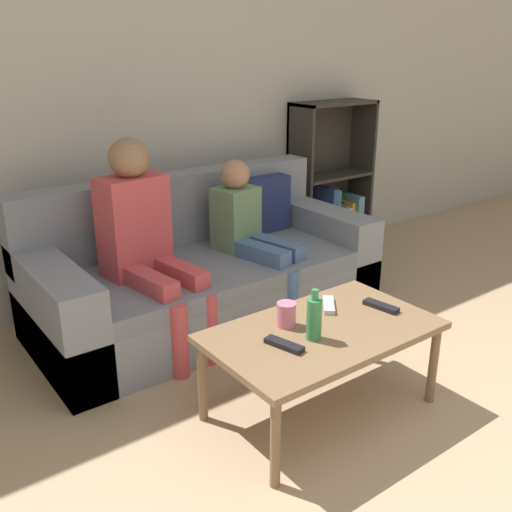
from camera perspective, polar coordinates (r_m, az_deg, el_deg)
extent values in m
cube|color=#B7B2A8|center=(3.67, -11.62, 16.21)|extent=(12.00, 0.06, 2.60)
cube|color=gray|center=(3.38, -4.83, -4.11)|extent=(1.98, 0.90, 0.29)
cube|color=slate|center=(3.23, -4.09, -1.50)|extent=(1.54, 0.72, 0.10)
cube|color=gray|center=(3.52, -8.19, 4.71)|extent=(1.98, 0.18, 0.43)
cube|color=gray|center=(3.01, -19.33, -5.76)|extent=(0.22, 0.90, 0.55)
cube|color=gray|center=(3.83, 6.32, 0.93)|extent=(0.22, 0.90, 0.55)
cube|color=navy|center=(3.70, 0.73, 5.16)|extent=(0.36, 0.12, 0.36)
cube|color=#332D28|center=(4.25, 4.35, 7.19)|extent=(0.02, 0.28, 1.15)
cube|color=#332D28|center=(4.69, 10.37, 8.16)|extent=(0.02, 0.28, 1.15)
cube|color=#332D28|center=(4.55, 6.38, 8.01)|extent=(0.67, 0.02, 1.15)
cube|color=#332D28|center=(4.62, 7.19, 0.86)|extent=(0.67, 0.28, 0.02)
cube|color=#332D28|center=(4.46, 7.52, 8.00)|extent=(0.62, 0.28, 0.02)
cube|color=#332D28|center=(4.38, 7.85, 14.93)|extent=(0.67, 0.28, 0.02)
cube|color=beige|center=(4.36, 4.76, 2.86)|extent=(0.06, 0.19, 0.42)
cube|color=#6699A8|center=(4.40, 5.38, 2.72)|extent=(0.04, 0.17, 0.38)
cube|color=gold|center=(4.44, 5.79, 2.61)|extent=(0.04, 0.20, 0.34)
cube|color=gold|center=(4.47, 6.35, 3.02)|extent=(0.05, 0.20, 0.39)
cube|color=#33519E|center=(4.50, 6.92, 3.81)|extent=(0.05, 0.23, 0.49)
cube|color=#2D7A4C|center=(4.53, 7.45, 3.80)|extent=(0.04, 0.19, 0.48)
cube|color=#232328|center=(4.58, 7.91, 3.23)|extent=(0.06, 0.16, 0.37)
cube|color=beige|center=(4.64, 8.44, 3.09)|extent=(0.06, 0.20, 0.32)
cube|color=gold|center=(4.67, 8.99, 3.36)|extent=(0.04, 0.16, 0.35)
cube|color=#6699A8|center=(4.71, 9.42, 3.79)|extent=(0.06, 0.23, 0.39)
cylinder|color=brown|center=(2.16, 1.95, -18.23)|extent=(0.04, 0.04, 0.38)
cylinder|color=brown|center=(2.73, 17.30, -10.34)|extent=(0.04, 0.04, 0.38)
cylinder|color=brown|center=(2.50, -5.40, -12.39)|extent=(0.04, 0.04, 0.38)
cylinder|color=brown|center=(3.00, 9.61, -6.68)|extent=(0.04, 0.04, 0.38)
cube|color=brown|center=(2.46, 6.67, -7.51)|extent=(0.99, 0.58, 0.03)
cylinder|color=#C6474C|center=(2.81, -7.69, -8.39)|extent=(0.10, 0.10, 0.39)
cylinder|color=#C6474C|center=(2.92, -4.70, -7.17)|extent=(0.10, 0.10, 0.39)
cube|color=#C6474C|center=(2.89, -10.75, -2.53)|extent=(0.15, 0.41, 0.09)
cube|color=#C6474C|center=(2.99, -7.76, -1.56)|extent=(0.15, 0.41, 0.09)
cube|color=#C6474C|center=(3.05, -12.11, 2.99)|extent=(0.37, 0.25, 0.53)
sphere|color=#936B4C|center=(2.97, -12.62, 9.56)|extent=(0.21, 0.21, 0.21)
cylinder|color=#476693|center=(3.18, 3.44, -4.67)|extent=(0.11, 0.11, 0.39)
cylinder|color=#476693|center=(3.28, 4.89, -3.93)|extent=(0.11, 0.11, 0.39)
cube|color=#476693|center=(3.23, 0.26, 0.36)|extent=(0.18, 0.41, 0.09)
cube|color=#476693|center=(3.33, 1.78, 0.94)|extent=(0.18, 0.41, 0.09)
cube|color=#66845B|center=(3.39, -2.04, 3.81)|extent=(0.28, 0.24, 0.37)
sphere|color=#A87A5B|center=(3.32, -2.10, 8.16)|extent=(0.17, 0.17, 0.17)
cylinder|color=pink|center=(2.44, 3.04, -5.85)|extent=(0.08, 0.08, 0.11)
cube|color=#B7B7BC|center=(2.64, 7.29, -4.88)|extent=(0.15, 0.16, 0.02)
cube|color=black|center=(2.30, 2.83, -8.85)|extent=(0.09, 0.18, 0.02)
cube|color=black|center=(2.67, 12.39, -4.91)|extent=(0.07, 0.18, 0.02)
cylinder|color=#33844C|center=(2.33, 5.83, -6.32)|extent=(0.06, 0.06, 0.17)
cylinder|color=#33844C|center=(2.29, 5.93, -3.87)|extent=(0.03, 0.03, 0.04)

